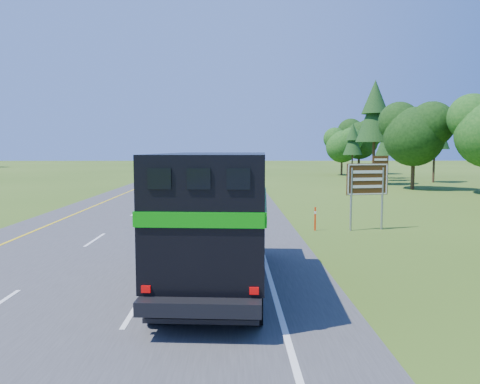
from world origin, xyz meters
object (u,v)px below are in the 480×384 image
Objects in this scene: horse_truck at (218,215)px; exit_sign at (368,182)px; white_suv at (175,172)px; far_car at (201,162)px.

exit_sign is at bearing 56.86° from horse_truck.
exit_sign is at bearing -73.84° from white_suv.
white_suv is at bearing -89.39° from far_car.
white_suv is at bearing 99.90° from exit_sign.
horse_truck is 99.06m from far_car.
exit_sign reaches higher than far_car.
far_car is (0.26, 49.02, -0.19)m from white_suv.
white_suv is 42.75m from exit_sign.
white_suv is 1.84× the size of exit_sign.
exit_sign is (14.54, -40.17, 1.43)m from white_suv.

